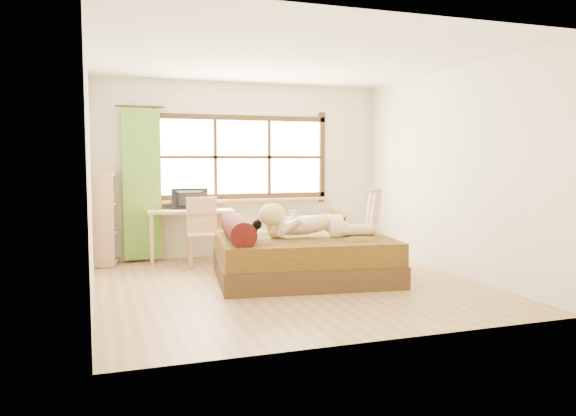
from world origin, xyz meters
name	(u,v)px	position (x,y,z in m)	size (l,w,h in m)	color
floor	(289,285)	(0.00, 0.00, 0.00)	(4.50, 4.50, 0.00)	#9E754C
ceiling	(289,58)	(0.00, 0.00, 2.70)	(4.50, 4.50, 0.00)	white
wall_back	(242,170)	(0.00, 2.25, 1.35)	(4.50, 4.50, 0.00)	silver
wall_front	(379,180)	(0.00, -2.25, 1.35)	(4.50, 4.50, 0.00)	silver
wall_left	(90,175)	(-2.25, 0.00, 1.35)	(4.50, 4.50, 0.00)	silver
wall_right	(449,172)	(2.25, 0.00, 1.35)	(4.50, 4.50, 0.00)	silver
window	(243,160)	(0.00, 2.22, 1.51)	(2.80, 0.16, 1.46)	#FFEDBF
curtain	(142,184)	(-1.55, 2.13, 1.15)	(0.55, 0.10, 2.20)	#537F22
bed	(299,256)	(0.23, 0.26, 0.29)	(2.38, 2.01, 0.82)	#382910
woman	(316,211)	(0.43, 0.20, 0.86)	(1.51, 0.43, 0.65)	#D2AF87
kitten	(246,228)	(-0.44, 0.35, 0.67)	(0.32, 0.13, 0.26)	black
desk	(191,216)	(-0.87, 1.95, 0.67)	(1.29, 0.69, 0.77)	tan
monitor	(190,199)	(-0.87, 2.00, 0.93)	(0.54, 0.07, 0.31)	black
chair	(202,228)	(-0.76, 1.59, 0.54)	(0.47, 0.47, 0.97)	tan
pipe_shelf	(310,225)	(1.08, 2.07, 0.45)	(1.24, 0.33, 0.70)	tan
cup	(292,212)	(0.77, 2.07, 0.67)	(0.13, 0.13, 0.10)	gray
book	(321,214)	(1.27, 2.07, 0.63)	(0.15, 0.21, 0.02)	gray
bookshelf	(105,218)	(-2.08, 2.08, 0.68)	(0.42, 0.63, 1.33)	tan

